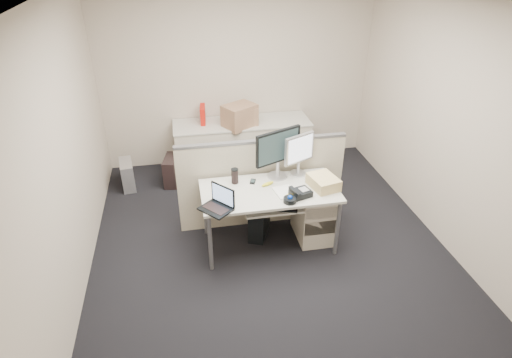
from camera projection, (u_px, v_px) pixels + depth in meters
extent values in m
cube|color=black|center=(269.00, 243.00, 5.04)|extent=(4.00, 4.50, 0.01)
cube|color=#BBAC9C|center=(238.00, 75.00, 6.28)|extent=(4.00, 0.02, 2.70)
cube|color=#BBAC9C|center=(354.00, 299.00, 2.45)|extent=(4.00, 0.02, 2.70)
cube|color=#BBAC9C|center=(64.00, 154.00, 4.04)|extent=(0.02, 4.50, 2.70)
cube|color=#BBAC9C|center=(449.00, 124.00, 4.68)|extent=(0.02, 4.50, 2.70)
cube|color=silver|center=(270.00, 191.00, 4.68)|extent=(1.50, 0.75, 0.03)
cylinder|color=slate|center=(210.00, 243.00, 4.47)|extent=(0.04, 0.04, 0.70)
cylinder|color=slate|center=(205.00, 209.00, 5.03)|extent=(0.04, 0.04, 0.70)
cylinder|color=slate|center=(337.00, 228.00, 4.70)|extent=(0.04, 0.04, 0.70)
cylinder|color=slate|center=(319.00, 197.00, 5.25)|extent=(0.04, 0.04, 0.70)
cube|color=silver|center=(273.00, 207.00, 4.57)|extent=(0.62, 0.32, 0.02)
cube|color=beige|center=(314.00, 213.00, 5.01)|extent=(0.40, 0.55, 0.65)
cube|color=#A4A189|center=(261.00, 184.00, 5.14)|extent=(2.00, 0.06, 1.10)
cube|color=beige|center=(242.00, 145.00, 6.50)|extent=(2.00, 0.60, 0.72)
cube|color=black|center=(278.00, 154.00, 4.78)|extent=(0.62, 0.44, 0.58)
cube|color=#B7B7BC|center=(299.00, 155.00, 4.86)|extent=(0.45, 0.35, 0.49)
cube|color=black|center=(215.00, 200.00, 4.28)|extent=(0.38, 0.39, 0.23)
cylinder|color=black|center=(290.00, 200.00, 4.45)|extent=(0.18, 0.18, 0.05)
cube|color=black|center=(301.00, 193.00, 4.55)|extent=(0.25, 0.22, 0.07)
cube|color=silver|center=(285.00, 192.00, 4.63)|extent=(0.24, 0.29, 0.01)
cube|color=gold|center=(290.00, 196.00, 4.55)|extent=(0.10, 0.10, 0.01)
cylinder|color=black|center=(235.00, 176.00, 4.76)|extent=(0.08, 0.08, 0.16)
ellipsoid|color=yellow|center=(268.00, 184.00, 4.75)|extent=(0.17, 0.10, 0.04)
cube|color=black|center=(253.00, 181.00, 4.82)|extent=(0.09, 0.12, 0.01)
cube|color=#D6BF77|center=(323.00, 182.00, 4.69)|extent=(0.33, 0.39, 0.13)
cube|color=black|center=(278.00, 207.00, 4.54)|extent=(0.44, 0.27, 0.02)
cube|color=black|center=(259.00, 219.00, 5.09)|extent=(0.34, 0.49, 0.42)
cube|color=black|center=(172.00, 170.00, 6.15)|extent=(0.25, 0.46, 0.40)
cube|color=#B7B7BC|center=(127.00, 174.00, 6.05)|extent=(0.22, 0.44, 0.39)
cube|color=#8E644B|center=(240.00, 116.00, 6.13)|extent=(0.55, 0.51, 0.33)
cube|color=#8E644B|center=(242.00, 116.00, 6.19)|extent=(0.44, 0.36, 0.28)
cube|color=#BA150C|center=(203.00, 115.00, 6.25)|extent=(0.10, 0.30, 0.27)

